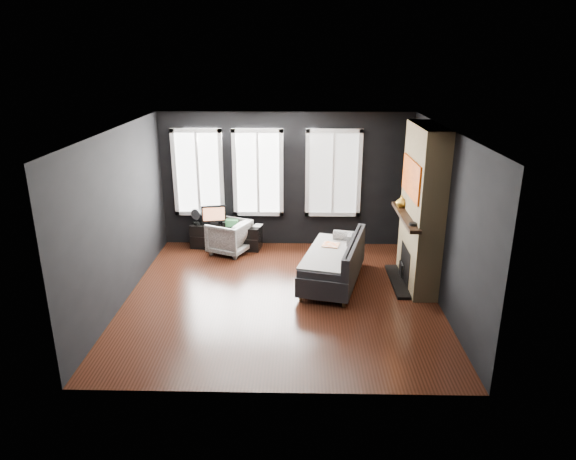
{
  "coord_description": "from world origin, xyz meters",
  "views": [
    {
      "loc": [
        0.29,
        -7.54,
        3.75
      ],
      "look_at": [
        0.1,
        0.3,
        1.05
      ],
      "focal_mm": 32.0,
      "sensor_mm": 36.0,
      "label": 1
    }
  ],
  "objects_px": {
    "monitor": "(214,214)",
    "mug": "(244,224)",
    "book": "(254,221)",
    "mantel_vase": "(402,202)",
    "sofa": "(333,260)",
    "armchair": "(229,235)",
    "media_console": "(226,236)"
  },
  "relations": [
    {
      "from": "armchair",
      "to": "mug",
      "type": "distance_m",
      "value": 0.37
    },
    {
      "from": "armchair",
      "to": "monitor",
      "type": "relative_size",
      "value": 1.45
    },
    {
      "from": "mug",
      "to": "mantel_vase",
      "type": "distance_m",
      "value": 3.16
    },
    {
      "from": "sofa",
      "to": "armchair",
      "type": "height_order",
      "value": "sofa"
    },
    {
      "from": "armchair",
      "to": "mug",
      "type": "height_order",
      "value": "armchair"
    },
    {
      "from": "armchair",
      "to": "mantel_vase",
      "type": "distance_m",
      "value": 3.42
    },
    {
      "from": "book",
      "to": "mantel_vase",
      "type": "xyz_separation_m",
      "value": [
        2.67,
        -1.14,
        0.74
      ]
    },
    {
      "from": "sofa",
      "to": "monitor",
      "type": "relative_size",
      "value": 3.79
    },
    {
      "from": "media_console",
      "to": "mug",
      "type": "distance_m",
      "value": 0.51
    },
    {
      "from": "armchair",
      "to": "sofa",
      "type": "bearing_deg",
      "value": 79.58
    },
    {
      "from": "sofa",
      "to": "mantel_vase",
      "type": "xyz_separation_m",
      "value": [
        1.19,
        0.45,
        0.92
      ]
    },
    {
      "from": "sofa",
      "to": "book",
      "type": "distance_m",
      "value": 2.18
    },
    {
      "from": "sofa",
      "to": "media_console",
      "type": "height_order",
      "value": "sofa"
    },
    {
      "from": "media_console",
      "to": "mantel_vase",
      "type": "bearing_deg",
      "value": -12.38
    },
    {
      "from": "monitor",
      "to": "mantel_vase",
      "type": "height_order",
      "value": "mantel_vase"
    },
    {
      "from": "sofa",
      "to": "mug",
      "type": "height_order",
      "value": "sofa"
    },
    {
      "from": "book",
      "to": "mantel_vase",
      "type": "bearing_deg",
      "value": -23.11
    },
    {
      "from": "armchair",
      "to": "media_console",
      "type": "bearing_deg",
      "value": -136.84
    },
    {
      "from": "book",
      "to": "mug",
      "type": "bearing_deg",
      "value": -157.82
    },
    {
      "from": "sofa",
      "to": "armchair",
      "type": "bearing_deg",
      "value": 159.64
    },
    {
      "from": "monitor",
      "to": "mantel_vase",
      "type": "bearing_deg",
      "value": -29.79
    },
    {
      "from": "monitor",
      "to": "mug",
      "type": "relative_size",
      "value": 3.62
    },
    {
      "from": "sofa",
      "to": "mantel_vase",
      "type": "height_order",
      "value": "mantel_vase"
    },
    {
      "from": "armchair",
      "to": "mug",
      "type": "xyz_separation_m",
      "value": [
        0.28,
        0.16,
        0.19
      ]
    },
    {
      "from": "mantel_vase",
      "to": "book",
      "type": "bearing_deg",
      "value": 156.89
    },
    {
      "from": "sofa",
      "to": "mug",
      "type": "relative_size",
      "value": 13.74
    },
    {
      "from": "sofa",
      "to": "armchair",
      "type": "relative_size",
      "value": 2.61
    },
    {
      "from": "monitor",
      "to": "book",
      "type": "height_order",
      "value": "monitor"
    },
    {
      "from": "sofa",
      "to": "monitor",
      "type": "distance_m",
      "value": 2.85
    },
    {
      "from": "mug",
      "to": "book",
      "type": "bearing_deg",
      "value": 22.18
    },
    {
      "from": "monitor",
      "to": "mantel_vase",
      "type": "relative_size",
      "value": 2.4
    },
    {
      "from": "media_console",
      "to": "mug",
      "type": "xyz_separation_m",
      "value": [
        0.38,
        -0.13,
        0.31
      ]
    }
  ]
}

